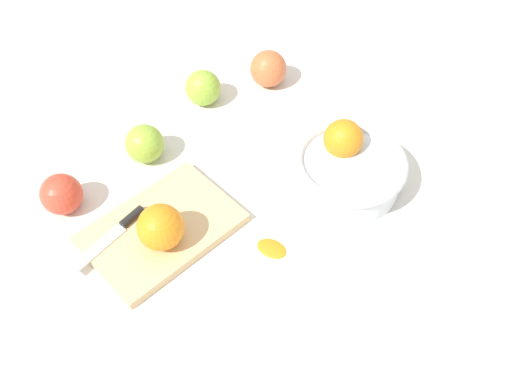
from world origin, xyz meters
TOP-DOWN VIEW (x-y plane):
  - ground_plane at (0.00, 0.00)m, footprint 2.40×2.40m
  - bowl at (-0.16, 0.14)m, footprint 0.20×0.20m
  - cutting_board at (0.16, 0.02)m, footprint 0.26×0.18m
  - orange_on_board at (0.17, 0.05)m, footprint 0.08×0.08m
  - knife at (0.22, -0.02)m, footprint 0.16×0.05m
  - apple_front_left at (-0.23, -0.16)m, footprint 0.08×0.08m
  - apple_front_right at (0.08, -0.14)m, footprint 0.07×0.07m
  - apple_front_right_2 at (0.26, -0.13)m, footprint 0.07×0.07m
  - apple_front_left_2 at (-0.09, -0.20)m, footprint 0.07×0.07m
  - citrus_peel at (0.04, 0.17)m, footprint 0.05×0.06m

SIDE VIEW (x-z plane):
  - ground_plane at x=0.00m, z-range 0.00..0.00m
  - citrus_peel at x=0.04m, z-range 0.00..0.01m
  - cutting_board at x=0.16m, z-range 0.00..0.02m
  - knife at x=0.22m, z-range 0.01..0.03m
  - apple_front_right_2 at x=0.26m, z-range 0.00..0.07m
  - apple_front_right at x=0.08m, z-range 0.00..0.07m
  - apple_front_left_2 at x=-0.09m, z-range 0.00..0.07m
  - apple_front_left at x=-0.23m, z-range 0.00..0.08m
  - bowl at x=-0.16m, z-range -0.01..0.10m
  - orange_on_board at x=0.17m, z-range 0.02..0.09m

